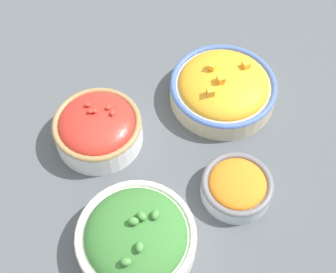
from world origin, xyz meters
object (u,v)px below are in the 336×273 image
Objects in this scene: bowl_cherry_tomatoes at (98,127)px; bowl_squash at (223,87)px; bowl_broccoli at (136,237)px; bowl_carrots at (237,186)px.

bowl_cherry_tomatoes and bowl_squash have the same top height.
bowl_broccoli is at bearing 68.10° from bowl_cherry_tomatoes.
bowl_squash is (-0.25, 0.09, -0.01)m from bowl_cherry_tomatoes.
bowl_carrots is 0.64× the size of bowl_broccoli.
bowl_broccoli is at bearing -12.61° from bowl_carrots.
bowl_broccoli is (0.09, 0.21, -0.00)m from bowl_cherry_tomatoes.
bowl_squash is 1.08× the size of bowl_broccoli.
bowl_carrots is at bearing 50.72° from bowl_squash.
bowl_carrots is at bearing 167.39° from bowl_broccoli.
bowl_cherry_tomatoes is at bearing -66.76° from bowl_carrots.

